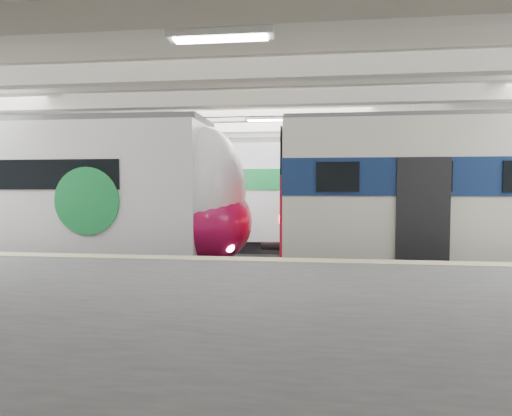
# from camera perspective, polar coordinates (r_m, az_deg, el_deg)

# --- Properties ---
(station_hall) EXTENTS (36.00, 24.00, 5.75)m
(station_hall) POSITION_cam_1_polar(r_m,az_deg,el_deg) (10.72, -0.09, 5.88)
(station_hall) COLOR black
(station_hall) RESTS_ON ground
(modern_emu) EXTENTS (14.64, 3.02, 4.68)m
(modern_emu) POSITION_cam_1_polar(r_m,az_deg,el_deg) (14.90, -27.03, 1.11)
(modern_emu) COLOR white
(modern_emu) RESTS_ON ground
(far_train) EXTENTS (14.39, 3.32, 4.56)m
(far_train) POSITION_cam_1_polar(r_m,az_deg,el_deg) (18.34, -6.15, 1.89)
(far_train) COLOR white
(far_train) RESTS_ON ground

